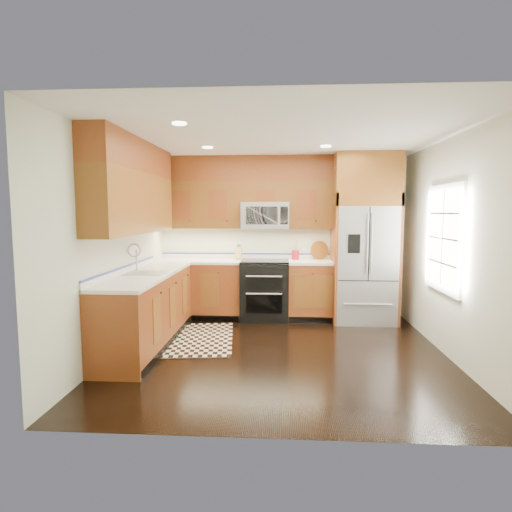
# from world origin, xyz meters

# --- Properties ---
(ground) EXTENTS (4.00, 4.00, 0.00)m
(ground) POSITION_xyz_m (0.00, 0.00, 0.00)
(ground) COLOR black
(ground) RESTS_ON ground
(wall_back) EXTENTS (4.00, 0.02, 2.60)m
(wall_back) POSITION_xyz_m (0.00, 2.00, 1.30)
(wall_back) COLOR silver
(wall_back) RESTS_ON ground
(wall_left) EXTENTS (0.02, 4.00, 2.60)m
(wall_left) POSITION_xyz_m (-2.00, 0.00, 1.30)
(wall_left) COLOR silver
(wall_left) RESTS_ON ground
(wall_right) EXTENTS (0.02, 4.00, 2.60)m
(wall_right) POSITION_xyz_m (2.00, 0.00, 1.30)
(wall_right) COLOR silver
(wall_right) RESTS_ON ground
(window) EXTENTS (0.04, 1.10, 1.30)m
(window) POSITION_xyz_m (1.98, 0.20, 1.40)
(window) COLOR white
(window) RESTS_ON ground
(base_cabinets) EXTENTS (2.85, 3.00, 0.90)m
(base_cabinets) POSITION_xyz_m (-1.23, 0.90, 0.45)
(base_cabinets) COLOR brown
(base_cabinets) RESTS_ON ground
(countertop) EXTENTS (2.86, 3.01, 0.04)m
(countertop) POSITION_xyz_m (-1.09, 1.01, 0.92)
(countertop) COLOR white
(countertop) RESTS_ON base_cabinets
(upper_cabinets) EXTENTS (2.85, 3.00, 1.15)m
(upper_cabinets) POSITION_xyz_m (-1.15, 1.09, 2.02)
(upper_cabinets) COLOR brown
(upper_cabinets) RESTS_ON ground
(range) EXTENTS (0.76, 0.67, 0.95)m
(range) POSITION_xyz_m (-0.25, 1.67, 0.47)
(range) COLOR black
(range) RESTS_ON ground
(microwave) EXTENTS (0.76, 0.40, 0.42)m
(microwave) POSITION_xyz_m (-0.25, 1.80, 1.66)
(microwave) COLOR #B2B2B7
(microwave) RESTS_ON ground
(refrigerator) EXTENTS (0.98, 0.75, 2.60)m
(refrigerator) POSITION_xyz_m (1.30, 1.63, 1.30)
(refrigerator) COLOR #B2B2B7
(refrigerator) RESTS_ON ground
(sink_faucet) EXTENTS (0.54, 0.44, 0.37)m
(sink_faucet) POSITION_xyz_m (-1.73, 0.23, 0.99)
(sink_faucet) COLOR #B2B2B7
(sink_faucet) RESTS_ON countertop
(rug) EXTENTS (1.08, 1.63, 0.01)m
(rug) POSITION_xyz_m (-1.11, 0.50, 0.01)
(rug) COLOR black
(rug) RESTS_ON ground
(knife_block) EXTENTS (0.10, 0.13, 0.24)m
(knife_block) POSITION_xyz_m (-0.69, 1.87, 1.04)
(knife_block) COLOR tan
(knife_block) RESTS_ON countertop
(utensil_crock) EXTENTS (0.15, 0.15, 0.33)m
(utensil_crock) POSITION_xyz_m (0.24, 1.86, 1.05)
(utensil_crock) COLOR maroon
(utensil_crock) RESTS_ON countertop
(cutting_board) EXTENTS (0.39, 0.39, 0.02)m
(cutting_board) POSITION_xyz_m (0.64, 1.93, 0.95)
(cutting_board) COLOR brown
(cutting_board) RESTS_ON countertop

